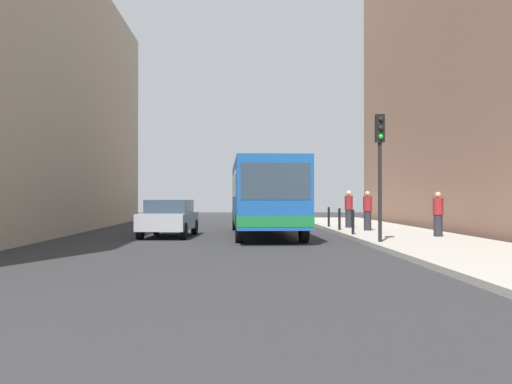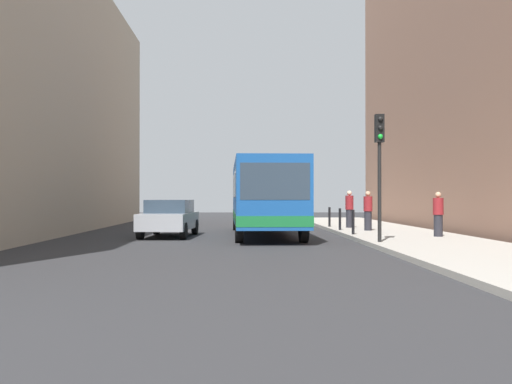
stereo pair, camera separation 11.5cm
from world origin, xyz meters
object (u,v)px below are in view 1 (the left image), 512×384
at_px(bollard_near, 353,222).
at_px(bus, 264,194).
at_px(traffic_light, 380,153).
at_px(bollard_far, 329,217).
at_px(car_beside_bus, 169,217).
at_px(pedestrian_far_sidewalk, 349,209).
at_px(bollard_mid, 339,219).
at_px(pedestrian_mid_sidewalk, 368,211).
at_px(pedestrian_near_signal, 438,214).

bearing_deg(bollard_near, bus, 150.73).
height_order(traffic_light, bollard_far, traffic_light).
bearing_deg(bollard_near, car_beside_bus, 171.77).
bearing_deg(pedestrian_far_sidewalk, traffic_light, 156.68).
height_order(traffic_light, bollard_mid, traffic_light).
height_order(pedestrian_mid_sidewalk, pedestrian_far_sidewalk, pedestrian_far_sidewalk).
height_order(bollard_mid, pedestrian_near_signal, pedestrian_near_signal).
distance_m(traffic_light, pedestrian_near_signal, 4.27).
bearing_deg(pedestrian_far_sidewalk, pedestrian_near_signal, 179.07).
xyz_separation_m(bus, bollard_mid, (3.36, 1.11, -1.10)).
bearing_deg(bollard_near, pedestrian_mid_sidewalk, 66.10).
height_order(bollard_near, pedestrian_mid_sidewalk, pedestrian_mid_sidewalk).
xyz_separation_m(bus, pedestrian_near_signal, (6.22, -3.24, -0.77)).
distance_m(traffic_light, pedestrian_far_sidewalk, 9.16).
xyz_separation_m(bollard_mid, bollard_far, (0.00, 3.00, 0.00)).
height_order(bus, pedestrian_mid_sidewalk, bus).
relative_size(bollard_near, bollard_mid, 1.00).
height_order(bus, bollard_mid, bus).
distance_m(traffic_light, bollard_far, 10.17).
relative_size(car_beside_bus, pedestrian_near_signal, 2.76).
bearing_deg(bollard_mid, car_beside_bus, -164.84).
height_order(car_beside_bus, bollard_near, car_beside_bus).
height_order(bus, traffic_light, traffic_light).
xyz_separation_m(car_beside_bus, traffic_light, (7.31, -4.93, 2.22)).
relative_size(bollard_mid, pedestrian_mid_sidewalk, 0.56).
bearing_deg(pedestrian_near_signal, bollard_mid, -114.97).
distance_m(car_beside_bus, pedestrian_near_signal, 10.35).
bearing_deg(traffic_light, bollard_near, 91.47).
bearing_deg(bus, bollard_mid, -162.92).
bearing_deg(pedestrian_far_sidewalk, bus, 108.17).
bearing_deg(car_beside_bus, bollard_far, -141.93).
xyz_separation_m(bollard_far, pedestrian_near_signal, (2.86, -7.35, 0.34)).
bearing_deg(pedestrian_mid_sidewalk, pedestrian_far_sidewalk, -12.93).
relative_size(bus, bollard_near, 11.65).
distance_m(bus, pedestrian_far_sidewalk, 5.26).
distance_m(pedestrian_near_signal, pedestrian_mid_sidewalk, 4.31).
xyz_separation_m(bus, bollard_far, (3.36, 4.11, -1.10)).
xyz_separation_m(car_beside_bus, bollard_near, (7.21, -1.04, -0.16)).
distance_m(bus, pedestrian_mid_sidewalk, 4.63).
bearing_deg(pedestrian_far_sidewalk, bollard_far, 20.67).
distance_m(bollard_near, pedestrian_near_signal, 3.18).
bearing_deg(bollard_near, bollard_mid, 90.00).
height_order(car_beside_bus, pedestrian_mid_sidewalk, pedestrian_mid_sidewalk).
bearing_deg(bollard_mid, bollard_far, 90.00).
distance_m(car_beside_bus, bollard_far, 8.75).
bearing_deg(bus, bollard_near, 149.54).
bearing_deg(bollard_mid, bus, -161.73).
relative_size(traffic_light, bollard_mid, 4.32).
xyz_separation_m(car_beside_bus, bollard_mid, (7.21, 1.95, -0.16)).
xyz_separation_m(bollard_near, pedestrian_far_sidewalk, (0.80, 5.02, 0.40)).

